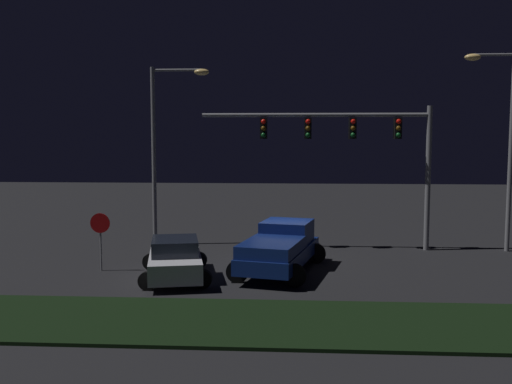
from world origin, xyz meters
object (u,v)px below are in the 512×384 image
object	(u,v)px
street_lamp_right	(502,129)
stop_sign	(100,231)
street_lamp_left	(165,134)
car_sedan	(175,259)
traffic_signal_gantry	(353,139)
pickup_truck	(281,245)

from	to	relation	value
street_lamp_right	stop_sign	distance (m)	17.69
street_lamp_left	street_lamp_right	xyz separation A→B (m)	(15.22, -0.60, 0.22)
car_sedan	street_lamp_left	distance (m)	8.10
car_sedan	street_lamp_left	bearing A→B (deg)	3.19
traffic_signal_gantry	street_lamp_right	size ratio (longest dim) A/B	1.17
pickup_truck	street_lamp_right	world-z (taller)	street_lamp_right
car_sedan	street_lamp_right	world-z (taller)	street_lamp_right
car_sedan	traffic_signal_gantry	distance (m)	10.09
street_lamp_right	street_lamp_left	bearing A→B (deg)	177.75
traffic_signal_gantry	street_lamp_right	xyz separation A→B (m)	(6.53, -0.03, 0.44)
street_lamp_left	stop_sign	bearing A→B (deg)	-103.78
traffic_signal_gantry	street_lamp_right	world-z (taller)	street_lamp_right
pickup_truck	street_lamp_left	bearing A→B (deg)	60.66
traffic_signal_gantry	stop_sign	distance (m)	11.68
street_lamp_left	pickup_truck	bearing A→B (deg)	-42.55
traffic_signal_gantry	stop_sign	size ratio (longest dim) A/B	4.63
traffic_signal_gantry	stop_sign	bearing A→B (deg)	-154.05
stop_sign	street_lamp_right	bearing A→B (deg)	16.34
pickup_truck	stop_sign	xyz separation A→B (m)	(-6.87, -0.37, 0.56)
street_lamp_left	street_lamp_right	bearing A→B (deg)	-2.25
car_sedan	stop_sign	world-z (taller)	stop_sign
pickup_truck	street_lamp_right	distance (m)	11.57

